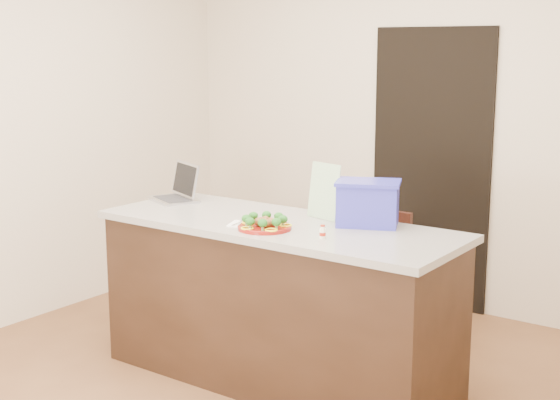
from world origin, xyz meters
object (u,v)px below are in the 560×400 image
Objects in this scene: napkin at (244,224)px; laptop at (179,190)px; plate at (265,227)px; blue_box at (368,203)px; chair at (377,268)px; yogurt_bottle at (323,233)px; island at (278,302)px.

napkin is 0.83m from laptop.
blue_box is (0.39, 0.40, 0.11)m from plate.
blue_box is (1.32, 0.06, 0.06)m from laptop.
laptop is at bearing -143.22° from chair.
yogurt_bottle reaches higher than chair.
island is 13.51× the size of napkin.
blue_box reaches higher than chair.
laptop is 0.45× the size of chair.
yogurt_bottle is at bearing -74.95° from chair.
plate is 0.70× the size of blue_box.
yogurt_bottle is (0.40, -0.16, 0.49)m from island.
yogurt_bottle is 0.40m from blue_box.
napkin is 0.37× the size of blue_box.
blue_box is (0.44, 0.22, 0.58)m from island.
napkin is 0.68m from blue_box.
laptop reaches higher than chair.
laptop is at bearing 169.80° from island.
chair is (1.03, 0.72, -0.50)m from laptop.
plate is at bearing -94.01° from chair.
laptop is at bearing 165.82° from yogurt_bottle.
napkin is (-0.11, -0.16, 0.46)m from island.
yogurt_bottle is at bearing -0.72° from napkin.
napkin reaches higher than chair.
laptop is 0.94× the size of blue_box.
chair is at bearing 103.30° from yogurt_bottle.
laptop is at bearing 159.12° from blue_box.
blue_box is (0.04, 0.38, 0.09)m from yogurt_bottle.
yogurt_bottle is at bearing -22.49° from island.
chair is (0.15, 0.88, 0.02)m from island.
laptop is 1.32m from blue_box.
chair is (0.26, 1.04, -0.44)m from napkin.
yogurt_bottle is at bearing 2.11° from plate.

